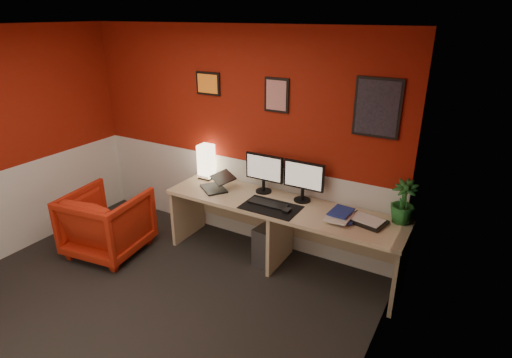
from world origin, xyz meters
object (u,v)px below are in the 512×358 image
object	(u,v)px
desk	(280,235)
shoji_lamp	(206,162)
armchair	(108,222)
monitor_left	(264,168)
pc_tower	(271,242)
laptop	(213,180)
potted_plant	(403,202)
monitor_right	(303,175)
zen_tray	(367,221)

from	to	relation	value
desk	shoji_lamp	distance (m)	1.27
armchair	monitor_left	bearing A→B (deg)	-156.02
pc_tower	laptop	bearing A→B (deg)	-167.93
potted_plant	shoji_lamp	bearing A→B (deg)	-179.80
potted_plant	pc_tower	size ratio (longest dim) A/B	0.94
potted_plant	desk	bearing A→B (deg)	-169.13
monitor_right	zen_tray	world-z (taller)	monitor_right
desk	zen_tray	xyz separation A→B (m)	(0.89, 0.05, 0.38)
monitor_right	potted_plant	bearing A→B (deg)	1.67
desk	monitor_left	bearing A→B (deg)	148.51
desk	monitor_right	distance (m)	0.70
desk	pc_tower	bearing A→B (deg)	174.07
monitor_left	potted_plant	bearing A→B (deg)	1.12
potted_plant	pc_tower	distance (m)	1.49
desk	zen_tray	bearing A→B (deg)	2.97
zen_tray	pc_tower	size ratio (longest dim) A/B	0.78
monitor_left	potted_plant	distance (m)	1.50
shoji_lamp	armchair	distance (m)	1.33
shoji_lamp	laptop	size ratio (longest dim) A/B	1.21
monitor_left	pc_tower	size ratio (longest dim) A/B	1.29
zen_tray	pc_tower	xyz separation A→B (m)	(-1.01, -0.03, -0.52)
shoji_lamp	potted_plant	distance (m)	2.29
desk	monitor_right	world-z (taller)	monitor_right
shoji_lamp	monitor_left	size ratio (longest dim) A/B	0.69
zen_tray	armchair	distance (m)	2.87
zen_tray	desk	bearing A→B (deg)	-177.03
laptop	armchair	size ratio (longest dim) A/B	0.40
zen_tray	monitor_right	bearing A→B (deg)	168.60
zen_tray	potted_plant	distance (m)	0.39
monitor_left	laptop	bearing A→B (deg)	-156.76
desk	laptop	distance (m)	0.97
desk	armchair	size ratio (longest dim) A/B	3.17
laptop	zen_tray	size ratio (longest dim) A/B	0.94
laptop	potted_plant	size ratio (longest dim) A/B	0.78
monitor_right	potted_plant	xyz separation A→B (m)	(1.02, 0.03, -0.08)
monitor_right	laptop	bearing A→B (deg)	-167.30
zen_tray	potted_plant	xyz separation A→B (m)	(0.28, 0.18, 0.20)
armchair	potted_plant	bearing A→B (deg)	-169.94
shoji_lamp	pc_tower	world-z (taller)	shoji_lamp
shoji_lamp	potted_plant	xyz separation A→B (m)	(2.29, 0.01, 0.01)
shoji_lamp	zen_tray	world-z (taller)	shoji_lamp
desk	laptop	bearing A→B (deg)	-178.03
desk	potted_plant	xyz separation A→B (m)	(1.17, 0.23, 0.58)
armchair	pc_tower	bearing A→B (deg)	-164.02
monitor_left	zen_tray	bearing A→B (deg)	-7.03
monitor_left	monitor_right	size ratio (longest dim) A/B	1.00
laptop	monitor_left	distance (m)	0.60
shoji_lamp	monitor_left	distance (m)	0.80
desk	monitor_right	bearing A→B (deg)	51.92
laptop	potted_plant	world-z (taller)	potted_plant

